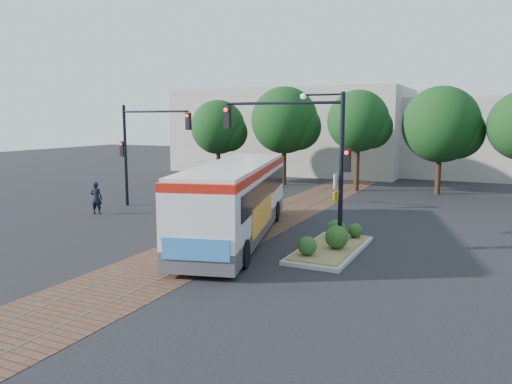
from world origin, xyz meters
TOP-DOWN VIEW (x-y plane):
  - ground at (0.00, 0.00)m, footprint 120.00×120.00m
  - trackbed at (0.00, 4.00)m, footprint 3.60×40.00m
  - tree_row at (1.21, 16.42)m, footprint 26.40×5.60m
  - warehouses at (-0.53, 28.75)m, footprint 40.00×13.00m
  - city_bus at (0.35, -0.45)m, footprint 5.80×12.53m
  - traffic_island at (4.82, -0.90)m, footprint 2.20×5.20m
  - signal_pole_main at (3.86, -0.81)m, footprint 5.49×0.46m
  - signal_pole_left at (-8.37, 4.00)m, footprint 4.99×0.34m
  - officer at (-9.13, 1.03)m, footprint 0.75×0.61m
  - parked_car at (-7.26, 13.93)m, footprint 4.69×2.37m

SIDE VIEW (x-z plane):
  - ground at x=0.00m, z-range 0.00..0.00m
  - trackbed at x=0.00m, z-range 0.00..0.02m
  - traffic_island at x=4.82m, z-range -0.24..0.89m
  - parked_car at x=-7.26m, z-range 0.00..1.31m
  - officer at x=-9.13m, z-range 0.00..1.77m
  - city_bus at x=0.35m, z-range 0.19..3.48m
  - warehouses at x=-0.53m, z-range -0.19..7.81m
  - signal_pole_left at x=-8.37m, z-range 0.86..6.86m
  - signal_pole_main at x=3.86m, z-range 1.16..7.16m
  - tree_row at x=1.21m, z-range 1.01..8.69m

